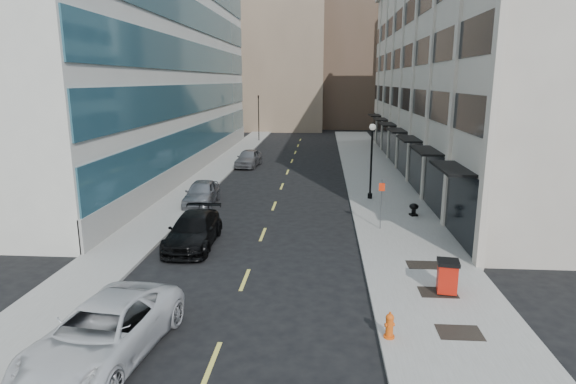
# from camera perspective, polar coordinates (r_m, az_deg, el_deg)

# --- Properties ---
(ground) EXTENTS (160.00, 160.00, 0.00)m
(ground) POSITION_cam_1_polar(r_m,az_deg,el_deg) (18.48, -6.14, -12.75)
(ground) COLOR black
(ground) RESTS_ON ground
(sidewalk_right) EXTENTS (5.00, 80.00, 0.15)m
(sidewalk_right) POSITION_cam_1_polar(r_m,az_deg,el_deg) (37.47, 10.77, 0.60)
(sidewalk_right) COLOR gray
(sidewalk_right) RESTS_ON ground
(sidewalk_left) EXTENTS (3.00, 80.00, 0.15)m
(sidewalk_left) POSITION_cam_1_polar(r_m,az_deg,el_deg) (38.44, -10.43, 0.93)
(sidewalk_left) COLOR gray
(sidewalk_left) RESTS_ON ground
(building_right) EXTENTS (15.30, 46.50, 18.25)m
(building_right) POSITION_cam_1_polar(r_m,az_deg,el_deg) (45.50, 22.47, 13.35)
(building_right) COLOR beige
(building_right) RESTS_ON ground
(building_left) EXTENTS (16.14, 46.00, 20.00)m
(building_left) POSITION_cam_1_polar(r_m,az_deg,el_deg) (47.40, -20.26, 14.69)
(building_left) COLOR beige
(building_left) RESTS_ON ground
(skyline_tan_near) EXTENTS (14.00, 18.00, 28.00)m
(skyline_tan_near) POSITION_cam_1_polar(r_m,az_deg,el_deg) (84.86, -0.69, 17.13)
(skyline_tan_near) COLOR #826D55
(skyline_tan_near) RESTS_ON ground
(skyline_brown) EXTENTS (12.00, 16.00, 34.00)m
(skyline_brown) POSITION_cam_1_polar(r_m,az_deg,el_deg) (88.94, 7.70, 18.78)
(skyline_brown) COLOR brown
(skyline_brown) RESTS_ON ground
(skyline_tan_far) EXTENTS (12.00, 14.00, 22.00)m
(skyline_tan_far) POSITION_cam_1_polar(r_m,az_deg,el_deg) (95.94, -6.33, 14.80)
(skyline_tan_far) COLOR #826D55
(skyline_tan_far) RESTS_ON ground
(skyline_stone) EXTENTS (10.00, 14.00, 20.00)m
(skyline_stone) POSITION_cam_1_polar(r_m,az_deg,el_deg) (83.71, 14.85, 14.03)
(skyline_stone) COLOR beige
(skyline_stone) RESTS_ON ground
(grate_near) EXTENTS (1.40, 1.00, 0.01)m
(grate_near) POSITION_cam_1_polar(r_m,az_deg,el_deg) (16.97, 19.66, -15.40)
(grate_near) COLOR black
(grate_near) RESTS_ON sidewalk_right
(grate_mid) EXTENTS (1.40, 1.00, 0.01)m
(grate_mid) POSITION_cam_1_polar(r_m,az_deg,el_deg) (19.58, 17.35, -11.28)
(grate_mid) COLOR black
(grate_mid) RESTS_ON sidewalk_right
(grate_far) EXTENTS (1.40, 1.00, 0.01)m
(grate_far) POSITION_cam_1_polar(r_m,az_deg,el_deg) (22.09, 15.73, -8.32)
(grate_far) COLOR black
(grate_far) RESTS_ON sidewalk_right
(road_centerline) EXTENTS (0.15, 68.20, 0.01)m
(road_centerline) POSITION_cam_1_polar(r_m,az_deg,el_deg) (34.44, -1.16, -0.38)
(road_centerline) COLOR #D8CC4C
(road_centerline) RESTS_ON ground
(traffic_signal) EXTENTS (0.66, 0.66, 6.98)m
(traffic_signal) POSITION_cam_1_polar(r_m,az_deg,el_deg) (64.97, -3.53, 11.03)
(traffic_signal) COLOR black
(traffic_signal) RESTS_ON ground
(car_white_van) EXTENTS (3.52, 6.37, 1.69)m
(car_white_van) POSITION_cam_1_polar(r_m,az_deg,el_deg) (15.63, -21.03, -15.25)
(car_white_van) COLOR silver
(car_white_van) RESTS_ON ground
(car_black_pickup) EXTENTS (2.35, 5.47, 1.57)m
(car_black_pickup) POSITION_cam_1_polar(r_m,az_deg,el_deg) (24.33, -11.13, -4.50)
(car_black_pickup) COLOR black
(car_black_pickup) RESTS_ON ground
(car_silver_sedan) EXTENTS (2.06, 4.77, 1.60)m
(car_silver_sedan) POSITION_cam_1_polar(r_m,az_deg,el_deg) (32.19, -10.20, -0.10)
(car_silver_sedan) COLOR gray
(car_silver_sedan) RESTS_ON ground
(car_grey_sedan) EXTENTS (2.35, 4.97, 1.64)m
(car_grey_sedan) POSITION_cam_1_polar(r_m,az_deg,el_deg) (45.97, -4.69, 4.03)
(car_grey_sedan) COLOR slate
(car_grey_sedan) RESTS_ON ground
(fire_hydrant) EXTENTS (0.35, 0.35, 0.86)m
(fire_hydrant) POSITION_cam_1_polar(r_m,az_deg,el_deg) (15.92, 11.94, -15.20)
(fire_hydrant) COLOR #F65911
(fire_hydrant) RESTS_ON sidewalk_right
(trash_bin) EXTENTS (0.91, 0.95, 1.30)m
(trash_bin) POSITION_cam_1_polar(r_m,az_deg,el_deg) (19.38, 18.36, -9.37)
(trash_bin) COLOR #AF180B
(trash_bin) RESTS_ON sidewalk_right
(lamppost) EXTENTS (0.43, 0.43, 5.20)m
(lamppost) POSITION_cam_1_polar(r_m,az_deg,el_deg) (32.83, 9.87, 4.44)
(lamppost) COLOR black
(lamppost) RESTS_ON sidewalk_right
(sign_post) EXTENTS (0.32, 0.08, 2.72)m
(sign_post) POSITION_cam_1_polar(r_m,az_deg,el_deg) (26.29, 11.01, -0.70)
(sign_post) COLOR slate
(sign_post) RESTS_ON sidewalk_right
(urn_planter) EXTENTS (0.54, 0.54, 0.75)m
(urn_planter) POSITION_cam_1_polar(r_m,az_deg,el_deg) (29.62, 14.69, -1.87)
(urn_planter) COLOR black
(urn_planter) RESTS_ON sidewalk_right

